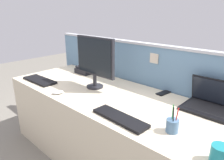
% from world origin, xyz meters
% --- Properties ---
extents(ground_plane, '(10.00, 10.00, 0.00)m').
position_xyz_m(ground_plane, '(0.00, 0.00, 0.00)').
color(ground_plane, slate).
extents(desk, '(2.24, 0.83, 0.73)m').
position_xyz_m(desk, '(0.00, 0.00, 0.36)').
color(desk, beige).
rests_on(desk, ground_plane).
extents(cubicle_divider, '(2.52, 0.08, 1.15)m').
position_xyz_m(cubicle_divider, '(0.00, 0.46, 0.58)').
color(cubicle_divider, '#6084A3').
rests_on(cubicle_divider, ground_plane).
extents(desktop_monitor, '(0.48, 0.16, 0.50)m').
position_xyz_m(desktop_monitor, '(-0.21, 0.04, 1.01)').
color(desktop_monitor, '#232328').
rests_on(desktop_monitor, desk).
extents(laptop, '(0.34, 0.28, 0.24)m').
position_xyz_m(laptop, '(0.78, 0.32, 0.78)').
color(laptop, black).
rests_on(laptop, desk).
extents(desk_phone, '(0.21, 0.20, 0.09)m').
position_xyz_m(desk_phone, '(-0.67, 0.29, 0.76)').
color(desk_phone, black).
rests_on(desk_phone, desk).
extents(keyboard_main, '(0.43, 0.17, 0.02)m').
position_xyz_m(keyboard_main, '(-0.78, -0.26, 0.74)').
color(keyboard_main, black).
rests_on(keyboard_main, desk).
extents(keyboard_spare, '(0.44, 0.15, 0.02)m').
position_xyz_m(keyboard_spare, '(0.39, -0.29, 0.74)').
color(keyboard_spare, black).
rests_on(keyboard_spare, desk).
extents(computer_mouse_right_hand, '(0.09, 0.12, 0.03)m').
position_xyz_m(computer_mouse_right_hand, '(-0.33, -0.32, 0.74)').
color(computer_mouse_right_hand, silver).
rests_on(computer_mouse_right_hand, desk).
extents(pen_cup, '(0.08, 0.08, 0.18)m').
position_xyz_m(pen_cup, '(0.73, -0.18, 0.77)').
color(pen_cup, '#4C7093').
rests_on(pen_cup, desk).
extents(cell_phone_black_slab, '(0.08, 0.16, 0.01)m').
position_xyz_m(cell_phone_black_slab, '(0.37, 0.35, 0.73)').
color(cell_phone_black_slab, black).
rests_on(cell_phone_black_slab, desk).
extents(coffee_mug, '(0.13, 0.09, 0.10)m').
position_xyz_m(coffee_mug, '(1.04, -0.27, 0.77)').
color(coffee_mug, '#197A84').
rests_on(coffee_mug, desk).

